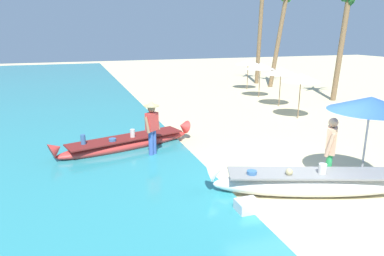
{
  "coord_description": "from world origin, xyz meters",
  "views": [
    {
      "loc": [
        -4.84,
        -6.62,
        3.58
      ],
      "look_at": [
        -1.68,
        2.61,
        0.9
      ],
      "focal_mm": 32.65,
      "sensor_mm": 36.0,
      "label": 1
    }
  ],
  "objects_px": {
    "boat_red_midground": "(127,143)",
    "person_tourist_customer": "(331,148)",
    "boat_white_foreground": "(311,183)",
    "palm_tree_mid_cluster": "(349,5)",
    "palm_tree_leaning_seaward": "(262,2)",
    "person_vendor_hatted": "(152,126)",
    "patio_umbrella_large": "(371,104)",
    "cooler_box": "(247,208)",
    "palm_tree_tall_inland": "(286,5)"
  },
  "relations": [
    {
      "from": "palm_tree_leaning_seaward",
      "to": "palm_tree_mid_cluster",
      "type": "height_order",
      "value": "palm_tree_leaning_seaward"
    },
    {
      "from": "boat_red_midground",
      "to": "person_vendor_hatted",
      "type": "relative_size",
      "value": 2.73
    },
    {
      "from": "person_tourist_customer",
      "to": "cooler_box",
      "type": "distance_m",
      "value": 2.73
    },
    {
      "from": "palm_tree_mid_cluster",
      "to": "cooler_box",
      "type": "distance_m",
      "value": 15.01
    },
    {
      "from": "boat_white_foreground",
      "to": "palm_tree_mid_cluster",
      "type": "xyz_separation_m",
      "value": [
        8.79,
        9.21,
        4.62
      ]
    },
    {
      "from": "palm_tree_mid_cluster",
      "to": "cooler_box",
      "type": "relative_size",
      "value": 13.34
    },
    {
      "from": "boat_red_midground",
      "to": "patio_umbrella_large",
      "type": "xyz_separation_m",
      "value": [
        4.98,
        -4.39,
        1.74
      ]
    },
    {
      "from": "person_tourist_customer",
      "to": "palm_tree_mid_cluster",
      "type": "relative_size",
      "value": 0.28
    },
    {
      "from": "palm_tree_leaning_seaward",
      "to": "person_vendor_hatted",
      "type": "bearing_deg",
      "value": -129.82
    },
    {
      "from": "palm_tree_tall_inland",
      "to": "boat_white_foreground",
      "type": "bearing_deg",
      "value": -120.43
    },
    {
      "from": "boat_red_midground",
      "to": "cooler_box",
      "type": "relative_size",
      "value": 10.23
    },
    {
      "from": "boat_red_midground",
      "to": "person_tourist_customer",
      "type": "distance_m",
      "value": 5.94
    },
    {
      "from": "boat_red_midground",
      "to": "person_vendor_hatted",
      "type": "bearing_deg",
      "value": -53.9
    },
    {
      "from": "palm_tree_tall_inland",
      "to": "palm_tree_leaning_seaward",
      "type": "distance_m",
      "value": 2.0
    },
    {
      "from": "palm_tree_tall_inland",
      "to": "cooler_box",
      "type": "height_order",
      "value": "palm_tree_tall_inland"
    },
    {
      "from": "person_tourist_customer",
      "to": "palm_tree_mid_cluster",
      "type": "xyz_separation_m",
      "value": [
        8.03,
        8.86,
        3.98
      ]
    },
    {
      "from": "boat_white_foreground",
      "to": "cooler_box",
      "type": "height_order",
      "value": "boat_white_foreground"
    },
    {
      "from": "patio_umbrella_large",
      "to": "palm_tree_mid_cluster",
      "type": "distance_m",
      "value": 12.03
    },
    {
      "from": "boat_white_foreground",
      "to": "cooler_box",
      "type": "xyz_separation_m",
      "value": [
        -1.77,
        -0.34,
        -0.14
      ]
    },
    {
      "from": "person_vendor_hatted",
      "to": "palm_tree_leaning_seaward",
      "type": "xyz_separation_m",
      "value": [
        10.69,
        12.82,
        4.57
      ]
    },
    {
      "from": "boat_red_midground",
      "to": "palm_tree_leaning_seaward",
      "type": "relative_size",
      "value": 0.65
    },
    {
      "from": "palm_tree_leaning_seaward",
      "to": "patio_umbrella_large",
      "type": "bearing_deg",
      "value": -111.23
    },
    {
      "from": "cooler_box",
      "to": "person_tourist_customer",
      "type": "bearing_deg",
      "value": 15.75
    },
    {
      "from": "person_vendor_hatted",
      "to": "palm_tree_leaning_seaward",
      "type": "height_order",
      "value": "palm_tree_leaning_seaward"
    },
    {
      "from": "person_tourist_customer",
      "to": "palm_tree_mid_cluster",
      "type": "height_order",
      "value": "palm_tree_mid_cluster"
    },
    {
      "from": "boat_red_midground",
      "to": "person_tourist_customer",
      "type": "relative_size",
      "value": 2.75
    },
    {
      "from": "boat_red_midground",
      "to": "cooler_box",
      "type": "height_order",
      "value": "boat_red_midground"
    },
    {
      "from": "cooler_box",
      "to": "boat_red_midground",
      "type": "bearing_deg",
      "value": 109.74
    },
    {
      "from": "palm_tree_leaning_seaward",
      "to": "boat_white_foreground",
      "type": "bearing_deg",
      "value": -115.58
    },
    {
      "from": "boat_red_midground",
      "to": "palm_tree_leaning_seaward",
      "type": "bearing_deg",
      "value": 46.53
    },
    {
      "from": "boat_white_foreground",
      "to": "patio_umbrella_large",
      "type": "relative_size",
      "value": 2.13
    },
    {
      "from": "cooler_box",
      "to": "palm_tree_leaning_seaward",
      "type": "bearing_deg",
      "value": 60.48
    },
    {
      "from": "patio_umbrella_large",
      "to": "person_vendor_hatted",
      "type": "bearing_deg",
      "value": 141.04
    },
    {
      "from": "boat_white_foreground",
      "to": "person_tourist_customer",
      "type": "relative_size",
      "value": 2.76
    },
    {
      "from": "palm_tree_mid_cluster",
      "to": "person_vendor_hatted",
      "type": "bearing_deg",
      "value": -154.23
    },
    {
      "from": "person_vendor_hatted",
      "to": "boat_white_foreground",
      "type": "bearing_deg",
      "value": -51.9
    },
    {
      "from": "person_tourist_customer",
      "to": "cooler_box",
      "type": "height_order",
      "value": "person_tourist_customer"
    },
    {
      "from": "person_vendor_hatted",
      "to": "boat_red_midground",
      "type": "bearing_deg",
      "value": 126.1
    },
    {
      "from": "palm_tree_mid_cluster",
      "to": "cooler_box",
      "type": "bearing_deg",
      "value": -137.87
    },
    {
      "from": "boat_white_foreground",
      "to": "palm_tree_mid_cluster",
      "type": "bearing_deg",
      "value": 46.34
    },
    {
      "from": "patio_umbrella_large",
      "to": "palm_tree_leaning_seaward",
      "type": "xyz_separation_m",
      "value": [
        6.35,
        16.33,
        3.56
      ]
    },
    {
      "from": "boat_white_foreground",
      "to": "boat_red_midground",
      "type": "xyz_separation_m",
      "value": [
        -3.46,
        4.48,
        -0.06
      ]
    },
    {
      "from": "person_vendor_hatted",
      "to": "person_tourist_customer",
      "type": "bearing_deg",
      "value": -42.2
    },
    {
      "from": "patio_umbrella_large",
      "to": "cooler_box",
      "type": "bearing_deg",
      "value": -172.54
    },
    {
      "from": "person_vendor_hatted",
      "to": "palm_tree_tall_inland",
      "type": "relative_size",
      "value": 0.25
    },
    {
      "from": "person_tourist_customer",
      "to": "patio_umbrella_large",
      "type": "relative_size",
      "value": 0.77
    },
    {
      "from": "person_tourist_customer",
      "to": "cooler_box",
      "type": "bearing_deg",
      "value": -164.61
    },
    {
      "from": "person_vendor_hatted",
      "to": "cooler_box",
      "type": "bearing_deg",
      "value": -74.98
    },
    {
      "from": "palm_tree_leaning_seaward",
      "to": "palm_tree_mid_cluster",
      "type": "xyz_separation_m",
      "value": [
        0.93,
        -7.21,
        -0.63
      ]
    },
    {
      "from": "patio_umbrella_large",
      "to": "palm_tree_tall_inland",
      "type": "bearing_deg",
      "value": 64.07
    }
  ]
}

